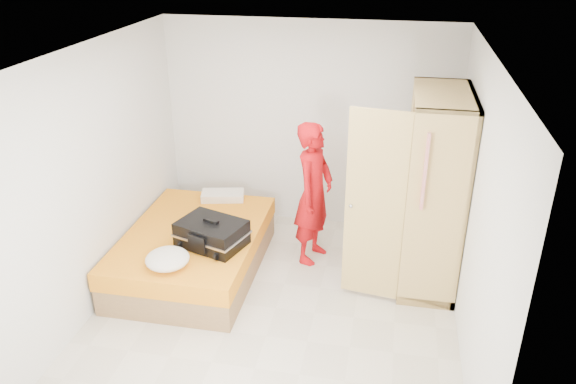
% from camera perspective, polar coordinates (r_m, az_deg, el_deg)
% --- Properties ---
extents(room, '(4.00, 4.02, 2.60)m').
position_cam_1_polar(room, '(5.20, -1.37, -0.20)').
color(room, beige).
rests_on(room, ground).
extents(bed, '(1.42, 2.02, 0.50)m').
position_cam_1_polar(bed, '(6.42, -9.50, -5.90)').
color(bed, '#977245').
rests_on(bed, ground).
extents(wardrobe, '(1.17, 1.20, 2.10)m').
position_cam_1_polar(wardrobe, '(6.03, 14.07, -0.46)').
color(wardrobe, tan).
rests_on(wardrobe, ground).
extents(person, '(0.55, 0.69, 1.66)m').
position_cam_1_polar(person, '(6.32, 2.63, -0.13)').
color(person, red).
rests_on(person, ground).
extents(suitcase, '(0.81, 0.69, 0.30)m').
position_cam_1_polar(suitcase, '(5.95, -7.77, -4.21)').
color(suitcase, black).
rests_on(suitcase, bed).
extents(round_cushion, '(0.43, 0.43, 0.17)m').
position_cam_1_polar(round_cushion, '(5.69, -12.15, -6.66)').
color(round_cushion, white).
rests_on(round_cushion, bed).
extents(pillow, '(0.56, 0.37, 0.09)m').
position_cam_1_polar(pillow, '(6.96, -6.64, -0.37)').
color(pillow, white).
rests_on(pillow, bed).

